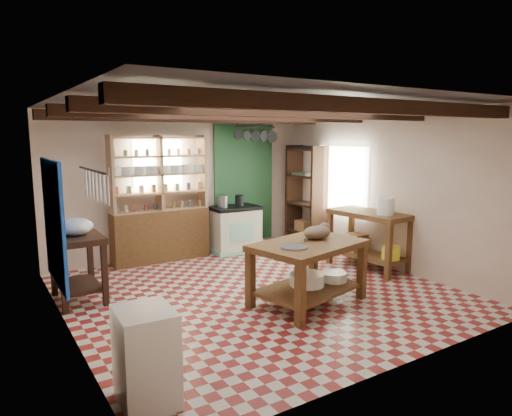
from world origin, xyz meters
TOP-DOWN VIEW (x-y plane):
  - floor at (0.00, 0.00)m, footprint 5.00×5.00m
  - ceiling at (0.00, 0.00)m, footprint 5.00×5.00m
  - wall_back at (0.00, 2.50)m, footprint 5.00×0.04m
  - wall_front at (0.00, -2.50)m, footprint 5.00×0.04m
  - wall_left at (-2.50, 0.00)m, footprint 0.04×5.00m
  - wall_right at (2.50, 0.00)m, footprint 0.04×5.00m
  - ceiling_beams at (0.00, 0.00)m, footprint 5.00×3.80m
  - blue_wall_patch at (-2.47, 0.90)m, footprint 0.04×1.40m
  - green_wall_patch at (1.25, 2.47)m, footprint 1.30×0.04m
  - window_back at (-0.50, 2.48)m, footprint 0.90×0.02m
  - window_right at (2.48, 1.00)m, footprint 0.02×1.30m
  - utensil_rail at (-2.44, -1.20)m, footprint 0.06×0.90m
  - pot_rack at (1.25, 2.05)m, footprint 0.86×0.12m
  - shelving_unit at (-0.55, 2.31)m, footprint 1.70×0.34m
  - tall_rack at (2.28, 1.80)m, footprint 0.40×0.86m
  - work_table at (0.33, -0.70)m, footprint 1.62×1.26m
  - stove at (0.85, 2.15)m, footprint 0.91×0.63m
  - prep_table at (-2.20, 1.00)m, footprint 0.62×0.89m
  - white_cabinet at (-2.22, -1.78)m, footprint 0.48×0.56m
  - right_counter at (2.18, 0.01)m, footprint 0.78×1.39m
  - cat at (0.56, -0.60)m, footprint 0.48×0.43m
  - steel_tray at (0.00, -0.83)m, footprint 0.41×0.41m
  - basin_large at (0.37, -0.64)m, footprint 0.56×0.56m
  - basin_small at (0.79, -0.70)m, footprint 0.42×0.42m
  - kettle_left at (0.60, 2.16)m, footprint 0.19×0.19m
  - kettle_right at (0.95, 2.15)m, footprint 0.17×0.17m
  - enamel_bowl at (-2.20, 1.00)m, footprint 0.45×0.45m
  - white_bucket at (2.16, -0.34)m, footprint 0.29×0.29m
  - wicker_basket at (2.15, 0.31)m, footprint 0.41×0.34m
  - yellow_tub at (2.22, -0.44)m, footprint 0.31×0.31m

SIDE VIEW (x-z plane):
  - floor at x=0.00m, z-range -0.02..0.00m
  - basin_small at x=0.79m, z-range 0.22..0.34m
  - basin_large at x=0.37m, z-range 0.22..0.38m
  - yellow_tub at x=2.22m, z-range 0.25..0.46m
  - wicker_basket at x=2.15m, z-range 0.25..0.53m
  - white_cabinet at x=-2.22m, z-range 0.00..0.80m
  - work_table at x=0.33m, z-range 0.00..0.82m
  - stove at x=0.85m, z-range 0.00..0.88m
  - prep_table at x=-2.20m, z-range 0.00..0.90m
  - right_counter at x=2.18m, z-range 0.00..0.96m
  - steel_tray at x=0.00m, z-range 0.82..0.84m
  - cat at x=0.56m, z-range 0.82..1.00m
  - kettle_right at x=0.95m, z-range 0.88..1.08m
  - kettle_left at x=0.60m, z-range 0.88..1.09m
  - tall_rack at x=2.28m, z-range 0.00..2.00m
  - enamel_bowl at x=-2.20m, z-range 0.90..1.12m
  - white_bucket at x=2.16m, z-range 0.96..1.23m
  - blue_wall_patch at x=-2.47m, z-range 0.30..1.90m
  - shelving_unit at x=-0.55m, z-range 0.00..2.20m
  - green_wall_patch at x=1.25m, z-range 0.10..2.40m
  - wall_back at x=0.00m, z-range 0.00..2.60m
  - wall_front at x=0.00m, z-range 0.00..2.60m
  - wall_left at x=-2.50m, z-range 0.00..2.60m
  - wall_right at x=2.50m, z-range 0.00..2.60m
  - window_right at x=2.48m, z-range 0.80..2.00m
  - window_back at x=-0.50m, z-range 1.30..2.10m
  - utensil_rail at x=-2.44m, z-range 1.64..1.92m
  - pot_rack at x=1.25m, z-range 2.00..2.36m
  - ceiling_beams at x=0.00m, z-range 2.40..2.56m
  - ceiling at x=0.00m, z-range 2.59..2.61m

